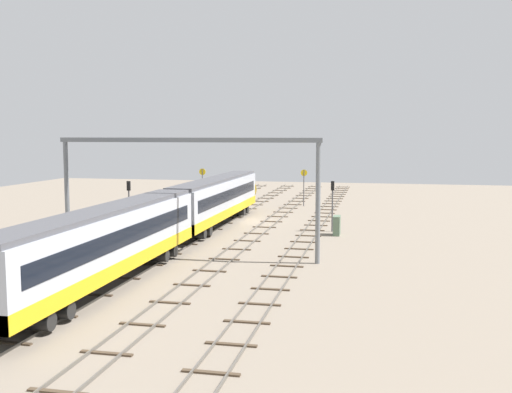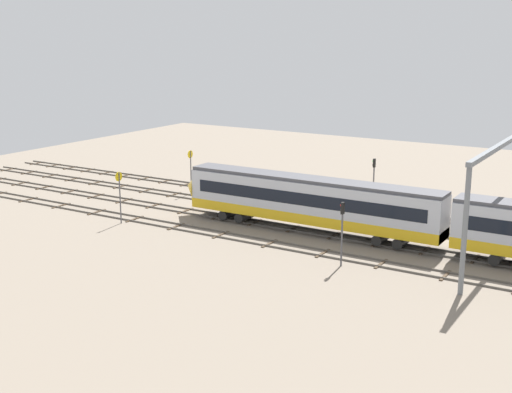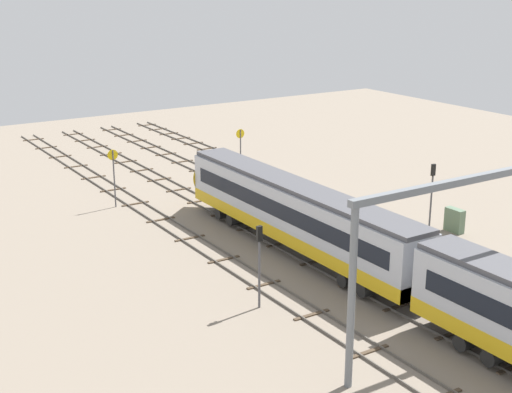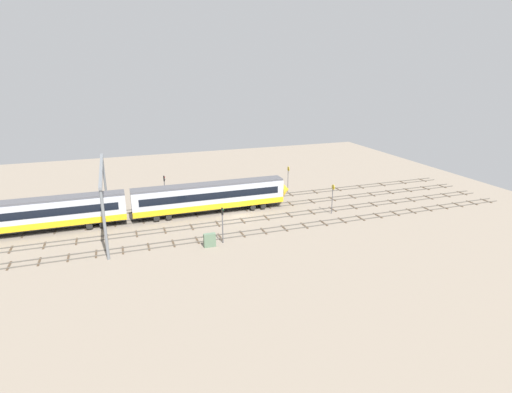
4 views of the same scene
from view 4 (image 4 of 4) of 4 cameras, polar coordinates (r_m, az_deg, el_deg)
ground_plane at (r=64.29m, az=-2.58°, el=-2.68°), size 105.56×105.56×0.00m
track_near_foreground at (r=57.63m, az=-0.40°, el=-5.04°), size 89.56×2.40×0.16m
track_second_near at (r=62.03m, az=-1.91°, el=-3.37°), size 89.56×2.40×0.16m
track_with_train at (r=66.52m, az=-3.21°, el=-1.92°), size 89.56×2.40×0.16m
track_second_far at (r=71.07m, az=-4.35°, el=-0.65°), size 89.56×2.40×0.16m
train at (r=63.40m, az=-16.89°, el=-1.19°), size 50.40×3.24×4.80m
overhead_gantry at (r=60.26m, az=-20.67°, el=1.75°), size 0.40×20.59×9.17m
speed_sign_near_foreground at (r=65.20m, az=10.68°, el=0.20°), size 0.14×0.86×4.83m
speed_sign_mid_trackside at (r=75.78m, az=4.52°, el=2.94°), size 0.14×0.88×4.90m
signal_light_trackside_approach at (r=70.22m, az=-12.69°, el=1.45°), size 0.31×0.32×5.01m
signal_light_trackside_departure at (r=53.44m, az=-4.71°, el=-3.35°), size 0.31×0.32×4.92m
relay_cabinet at (r=53.36m, az=-6.51°, el=-6.10°), size 1.56×0.62×1.81m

